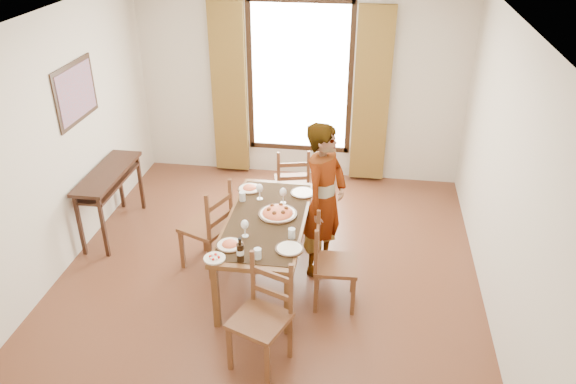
# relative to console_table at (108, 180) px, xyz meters

# --- Properties ---
(ground) EXTENTS (5.00, 5.00, 0.00)m
(ground) POSITION_rel_console_table_xyz_m (2.03, -0.60, -0.68)
(ground) COLOR #4F2518
(ground) RESTS_ON ground
(room_shell) EXTENTS (4.60, 5.10, 2.74)m
(room_shell) POSITION_rel_console_table_xyz_m (2.03, -0.47, 0.86)
(room_shell) COLOR beige
(room_shell) RESTS_ON ground
(console_table) EXTENTS (0.38, 1.20, 0.80)m
(console_table) POSITION_rel_console_table_xyz_m (0.00, 0.00, 0.00)
(console_table) COLOR black
(console_table) RESTS_ON ground
(dining_table) EXTENTS (0.80, 1.71, 0.76)m
(dining_table) POSITION_rel_console_table_xyz_m (2.02, -0.70, -0.00)
(dining_table) COLOR brown
(dining_table) RESTS_ON ground
(chair_west) EXTENTS (0.60, 0.60, 1.04)m
(chair_west) POSITION_rel_console_table_xyz_m (1.36, -0.54, -0.20)
(chair_west) COLOR brown
(chair_west) RESTS_ON ground
(chair_north) EXTENTS (0.51, 0.51, 0.96)m
(chair_north) POSITION_rel_console_table_xyz_m (2.10, 0.68, -0.24)
(chair_north) COLOR brown
(chair_north) RESTS_ON ground
(chair_south) EXTENTS (0.58, 0.58, 1.01)m
(chair_south) POSITION_rel_console_table_xyz_m (2.20, -1.87, -0.21)
(chair_south) COLOR brown
(chair_south) RESTS_ON ground
(chair_east) EXTENTS (0.44, 0.44, 0.96)m
(chair_east) POSITION_rel_console_table_xyz_m (2.73, -0.97, -0.24)
(chair_east) COLOR brown
(chair_east) RESTS_ON ground
(man) EXTENTS (0.93, 0.88, 1.71)m
(man) POSITION_rel_console_table_xyz_m (2.59, -0.41, 0.17)
(man) COLOR gray
(man) RESTS_ON ground
(plate_sw) EXTENTS (0.27, 0.27, 0.05)m
(plate_sw) POSITION_rel_console_table_xyz_m (1.78, -1.24, 0.10)
(plate_sw) COLOR silver
(plate_sw) RESTS_ON dining_table
(plate_se) EXTENTS (0.27, 0.27, 0.05)m
(plate_se) POSITION_rel_console_table_xyz_m (2.34, -1.21, 0.10)
(plate_se) COLOR silver
(plate_se) RESTS_ON dining_table
(plate_nw) EXTENTS (0.27, 0.27, 0.05)m
(plate_nw) POSITION_rel_console_table_xyz_m (1.73, -0.11, 0.10)
(plate_nw) COLOR silver
(plate_nw) RESTS_ON dining_table
(plate_ne) EXTENTS (0.27, 0.27, 0.05)m
(plate_ne) POSITION_rel_console_table_xyz_m (2.33, -0.12, 0.10)
(plate_ne) COLOR silver
(plate_ne) RESTS_ON dining_table
(pasta_platter) EXTENTS (0.40, 0.40, 0.10)m
(pasta_platter) POSITION_rel_console_table_xyz_m (2.13, -0.61, 0.12)
(pasta_platter) COLOR red
(pasta_platter) RESTS_ON dining_table
(caprese_plate) EXTENTS (0.20, 0.20, 0.04)m
(caprese_plate) POSITION_rel_console_table_xyz_m (1.69, -1.46, 0.09)
(caprese_plate) COLOR silver
(caprese_plate) RESTS_ON dining_table
(wine_glass_a) EXTENTS (0.08, 0.08, 0.18)m
(wine_glass_a) POSITION_rel_console_table_xyz_m (1.88, -1.05, 0.16)
(wine_glass_a) COLOR white
(wine_glass_a) RESTS_ON dining_table
(wine_glass_b) EXTENTS (0.08, 0.08, 0.18)m
(wine_glass_b) POSITION_rel_console_table_xyz_m (2.15, -0.36, 0.16)
(wine_glass_b) COLOR white
(wine_glass_b) RESTS_ON dining_table
(wine_glass_c) EXTENTS (0.08, 0.08, 0.18)m
(wine_glass_c) POSITION_rel_console_table_xyz_m (1.88, -0.31, 0.16)
(wine_glass_c) COLOR white
(wine_glass_c) RESTS_ON dining_table
(tumbler_a) EXTENTS (0.07, 0.07, 0.10)m
(tumbler_a) POSITION_rel_console_table_xyz_m (2.33, -1.01, 0.12)
(tumbler_a) COLOR silver
(tumbler_a) RESTS_ON dining_table
(tumbler_b) EXTENTS (0.07, 0.07, 0.10)m
(tumbler_b) POSITION_rel_console_table_xyz_m (1.70, -0.36, 0.12)
(tumbler_b) COLOR silver
(tumbler_b) RESTS_ON dining_table
(tumbler_c) EXTENTS (0.07, 0.07, 0.10)m
(tumbler_c) POSITION_rel_console_table_xyz_m (2.07, -1.39, 0.12)
(tumbler_c) COLOR silver
(tumbler_c) RESTS_ON dining_table
(wine_bottle) EXTENTS (0.07, 0.07, 0.25)m
(wine_bottle) POSITION_rel_console_table_xyz_m (1.93, -1.46, 0.20)
(wine_bottle) COLOR black
(wine_bottle) RESTS_ON dining_table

